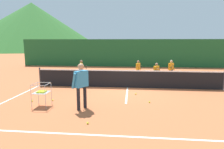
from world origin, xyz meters
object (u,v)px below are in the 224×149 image
Objects in this scene: tennis_ball_1 at (149,102)px; tennis_ball_4 at (136,94)px; student_1 at (138,68)px; tennis_ball_0 at (53,100)px; tennis_net at (128,79)px; student_0 at (82,68)px; ball_cart at (41,92)px; instructor at (81,82)px; student_3 at (171,68)px; tennis_ball_5 at (32,101)px; student_2 at (156,71)px; tennis_ball_3 at (88,123)px.

tennis_ball_1 is 1.00× the size of tennis_ball_4.
tennis_ball_0 is at bearing -123.89° from student_1.
student_0 reaches higher than tennis_net.
instructor is at bearing -5.32° from ball_cart.
instructor is 2.96m from tennis_ball_1.
tennis_ball_1 is (2.60, 1.00, -1.00)m from instructor.
student_3 is at bearing -2.06° from student_1.
student_1 is 0.96× the size of student_3.
tennis_net is 5.87× the size of instructor.
tennis_ball_1 is at bearing -49.57° from student_0.
instructor is at bearing -124.85° from student_3.
tennis_net is 148.89× the size of tennis_ball_5.
tennis_ball_0 is (-4.90, -4.47, -0.70)m from student_2.
tennis_ball_0 is (-5.99, -5.58, -0.75)m from student_3.
tennis_ball_5 is at bearing -166.13° from tennis_ball_0.
student_1 is 7.50m from tennis_ball_5.
tennis_ball_4 is (-0.54, 1.23, 0.00)m from tennis_ball_1.
tennis_ball_3 is 1.00× the size of tennis_ball_5.
tennis_ball_4 is at bearing 66.73° from tennis_ball_3.
tennis_net reaches higher than ball_cart.
student_0 is at bearing 88.60° from ball_cart.
tennis_ball_4 is at bearing -93.02° from student_1.
instructor is 25.35× the size of tennis_ball_4.
student_1 is at bearing 70.63° from instructor.
instructor reaches higher than tennis_net.
tennis_ball_1 is (-1.88, -5.45, -0.75)m from student_3.
tennis_ball_5 is at bearing -99.16° from student_0.
instructor reaches higher than tennis_ball_3.
tennis_ball_0 is 3.82m from tennis_ball_4.
tennis_ball_1 is 1.34m from tennis_ball_4.
tennis_ball_1 is 4.94m from tennis_ball_5.
student_1 reaches higher than tennis_ball_0.
student_0 is at bearing 134.86° from tennis_ball_4.
ball_cart is at bearing 174.68° from instructor.
tennis_ball_5 is (-4.93, -0.33, 0.00)m from tennis_ball_1.
tennis_net is 4.03m from instructor.
student_0 is 6.02m from student_3.
student_2 reaches higher than tennis_ball_4.
instructor is at bearing -75.54° from student_0.
ball_cart is at bearing -168.77° from tennis_ball_1.
student_0 is at bearing 80.84° from tennis_ball_5.
tennis_ball_0 and tennis_ball_4 have the same top height.
student_0 is 1.44× the size of ball_cart.
student_3 is 5.81m from tennis_ball_1.
tennis_ball_0 and tennis_ball_1 have the same top height.
tennis_ball_3 is at bearing -74.20° from student_0.
tennis_net is at bearing -135.51° from student_3.
instructor is 1.42× the size of student_2.
tennis_net reaches higher than tennis_ball_1.
student_3 reaches higher than tennis_ball_5.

